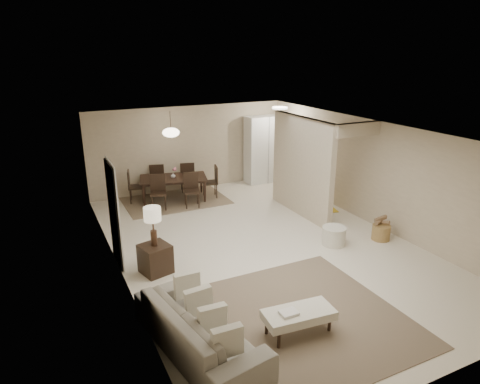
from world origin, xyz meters
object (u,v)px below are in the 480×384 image
ottoman_bench (299,315)px  wicker_basket (381,232)px  side_table (155,259)px  round_pouf (334,236)px  sofa (199,329)px  pantry_cabinet (264,149)px  dining_table (174,189)px

ottoman_bench → wicker_basket: bearing=34.7°
side_table → round_pouf: bearing=-7.6°
ottoman_bench → sofa: bearing=173.7°
ottoman_bench → side_table: 3.09m
pantry_cabinet → round_pouf: size_ratio=4.06×
sofa → wicker_basket: 5.26m
wicker_basket → dining_table: size_ratio=0.22×
sofa → side_table: size_ratio=4.20×
pantry_cabinet → sofa: bearing=-125.4°
ottoman_bench → round_pouf: (2.40, 2.24, -0.10)m
side_table → round_pouf: side_table is taller
pantry_cabinet → ottoman_bench: pantry_cabinet is taller
round_pouf → sofa: bearing=-153.4°
pantry_cabinet → wicker_basket: size_ratio=5.23×
pantry_cabinet → sofa: pantry_cabinet is taller
pantry_cabinet → ottoman_bench: size_ratio=1.90×
sofa → round_pouf: 4.33m
wicker_basket → dining_table: 5.69m
pantry_cabinet → ottoman_bench: (-3.33, -7.05, -0.75)m
pantry_cabinet → ottoman_bench: bearing=-115.3°
sofa → pantry_cabinet: bearing=-45.2°
ottoman_bench → side_table: (-1.42, 2.75, -0.02)m
ottoman_bench → round_pouf: size_ratio=2.13×
ottoman_bench → wicker_basket: ottoman_bench is taller
wicker_basket → pantry_cabinet: bearing=92.0°
ottoman_bench → side_table: size_ratio=1.96×
pantry_cabinet → dining_table: bearing=-171.9°
sofa → wicker_basket: sofa is taller
round_pouf → dining_table: 4.89m
round_pouf → dining_table: (-2.22, 4.36, 0.12)m
sofa → round_pouf: bearing=-73.1°
round_pouf → wicker_basket: (1.11, -0.25, -0.03)m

